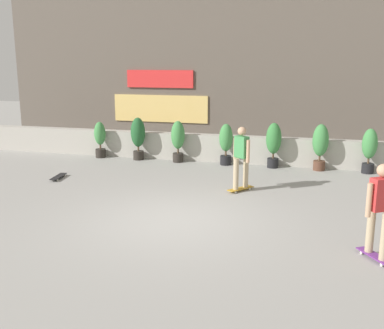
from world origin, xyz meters
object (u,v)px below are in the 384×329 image
(potted_plant_5, at_px, (320,144))
(skater_by_wall_right, at_px, (241,156))
(potted_plant_0, at_px, (100,138))
(potted_plant_1, at_px, (138,136))
(potted_plant_2, at_px, (178,139))
(potted_plant_3, at_px, (226,142))
(potted_plant_6, at_px, (369,148))
(potted_plant_4, at_px, (274,142))
(skateboard_near_camera, at_px, (58,177))
(skater_far_left, at_px, (380,208))

(potted_plant_5, relative_size, skater_by_wall_right, 0.85)
(potted_plant_0, height_order, potted_plant_1, potted_plant_1)
(potted_plant_1, bearing_deg, skater_by_wall_right, -36.07)
(potted_plant_0, relative_size, potted_plant_2, 0.91)
(potted_plant_3, relative_size, potted_plant_6, 0.99)
(potted_plant_0, distance_m, potted_plant_6, 8.85)
(potted_plant_0, height_order, potted_plant_3, potted_plant_3)
(potted_plant_5, bearing_deg, potted_plant_6, -0.00)
(potted_plant_4, bearing_deg, potted_plant_3, 180.00)
(potted_plant_2, xyz_separation_m, skateboard_near_camera, (-2.70, -3.04, -0.73))
(potted_plant_0, bearing_deg, skateboard_near_camera, -87.35)
(potted_plant_5, bearing_deg, skater_by_wall_right, -124.19)
(potted_plant_1, xyz_separation_m, skateboard_near_camera, (-1.28, -3.04, -0.78))
(potted_plant_5, xyz_separation_m, skater_by_wall_right, (-1.99, -2.92, 0.11))
(potted_plant_1, relative_size, potted_plant_4, 1.01)
(potted_plant_5, xyz_separation_m, skateboard_near_camera, (-7.29, -3.04, -0.77))
(potted_plant_1, bearing_deg, potted_plant_6, -0.00)
(skater_far_left, relative_size, skater_by_wall_right, 1.00)
(potted_plant_2, distance_m, skater_far_left, 8.56)
(potted_plant_0, height_order, skateboard_near_camera, potted_plant_0)
(potted_plant_1, bearing_deg, potted_plant_0, 180.00)
(potted_plant_0, xyz_separation_m, skater_far_left, (8.37, -6.53, 0.26))
(potted_plant_6, distance_m, skateboard_near_camera, 9.25)
(potted_plant_3, xyz_separation_m, skater_by_wall_right, (0.97, -2.92, 0.18))
(skater_far_left, xyz_separation_m, skater_by_wall_right, (-2.93, 3.61, 0.00))
(skater_by_wall_right, bearing_deg, potted_plant_1, 143.93)
(potted_plant_3, xyz_separation_m, potted_plant_5, (2.95, 0.00, 0.07))
(potted_plant_5, relative_size, skateboard_near_camera, 1.76)
(potted_plant_4, xyz_separation_m, potted_plant_5, (1.43, 0.00, 0.01))
(potted_plant_0, xyz_separation_m, skateboard_near_camera, (0.14, -3.04, -0.62))
(potted_plant_0, relative_size, skater_far_left, 0.74)
(potted_plant_6, distance_m, skater_by_wall_right, 4.50)
(potted_plant_2, height_order, skater_by_wall_right, skater_by_wall_right)
(skater_by_wall_right, distance_m, skateboard_near_camera, 5.37)
(potted_plant_3, xyz_separation_m, skateboard_near_camera, (-4.33, -3.04, -0.70))
(potted_plant_0, xyz_separation_m, potted_plant_4, (6.00, 0.00, 0.14))
(potted_plant_1, relative_size, potted_plant_6, 1.06)
(skater_far_left, bearing_deg, potted_plant_6, 85.75)
(potted_plant_4, xyz_separation_m, skater_far_left, (2.37, -6.53, 0.12))
(potted_plant_2, relative_size, potted_plant_3, 1.03)
(potted_plant_1, distance_m, potted_plant_6, 7.43)
(potted_plant_6, xyz_separation_m, skateboard_near_camera, (-8.71, -3.04, -0.71))
(potted_plant_3, relative_size, potted_plant_5, 0.93)
(potted_plant_2, distance_m, potted_plant_3, 1.63)
(skater_far_left, bearing_deg, potted_plant_1, 136.73)
(potted_plant_5, bearing_deg, skater_far_left, -81.82)
(potted_plant_2, distance_m, potted_plant_4, 3.16)
(potted_plant_5, bearing_deg, potted_plant_1, 180.00)
(potted_plant_3, distance_m, potted_plant_5, 2.96)
(potted_plant_1, height_order, potted_plant_4, potted_plant_1)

